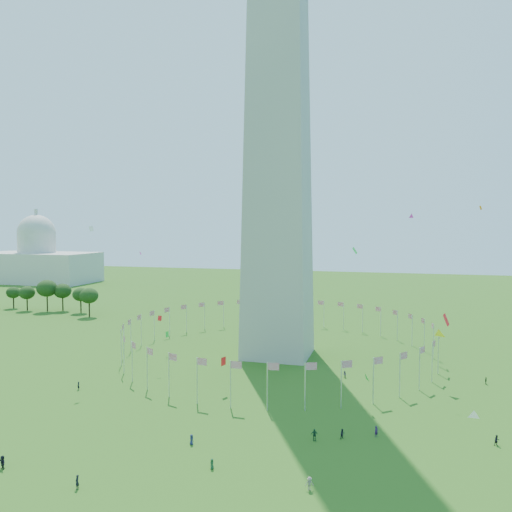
# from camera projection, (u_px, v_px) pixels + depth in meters

# --- Properties ---
(ground) EXTENTS (600.00, 600.00, 0.00)m
(ground) POSITION_uv_depth(u_px,v_px,m) (212.00, 429.00, 83.81)
(ground) COLOR #255413
(ground) RESTS_ON ground
(washington_monument) EXTENTS (16.80, 16.80, 169.00)m
(washington_monument) POSITION_uv_depth(u_px,v_px,m) (279.00, 28.00, 126.90)
(washington_monument) COLOR #B3AE9F
(washington_monument) RESTS_ON ground
(flag_ring) EXTENTS (80.24, 80.24, 9.00)m
(flag_ring) POSITION_uv_depth(u_px,v_px,m) (278.00, 338.00, 131.68)
(flag_ring) COLOR silver
(flag_ring) RESTS_ON ground
(capitol_building) EXTENTS (70.00, 35.00, 46.00)m
(capitol_building) POSITION_uv_depth(u_px,v_px,m) (37.00, 244.00, 303.19)
(capitol_building) COLOR beige
(capitol_building) RESTS_ON ground
(crowd) EXTENTS (98.52, 79.91, 1.94)m
(crowd) POSITION_uv_depth(u_px,v_px,m) (244.00, 450.00, 73.88)
(crowd) COLOR #183D22
(crowd) RESTS_ON ground
(kites_aloft) EXTENTS (92.12, 62.44, 37.89)m
(kites_aloft) POSITION_uv_depth(u_px,v_px,m) (349.00, 307.00, 94.90)
(kites_aloft) COLOR yellow
(kites_aloft) RESTS_ON ground
(tree_line_west) EXTENTS (55.45, 15.66, 12.42)m
(tree_line_west) POSITION_uv_depth(u_px,v_px,m) (43.00, 298.00, 198.44)
(tree_line_west) COLOR #264A18
(tree_line_west) RESTS_ON ground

